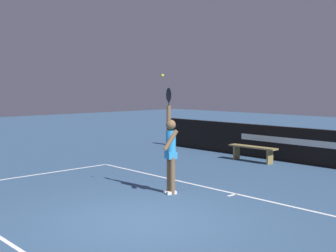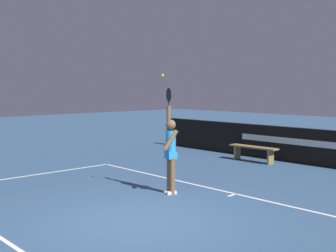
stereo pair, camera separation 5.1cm
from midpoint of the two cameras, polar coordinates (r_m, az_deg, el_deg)
ground_plane at (r=8.33m, az=-4.18°, el=-12.43°), size 60.00×60.00×0.00m
court_lines at (r=8.56m, az=-2.16°, el=-11.92°), size 10.77×5.34×0.00m
back_wall at (r=14.34m, az=20.95°, el=-2.90°), size 14.67×0.21×1.18m
tennis_player at (r=10.12m, az=0.20°, el=-3.17°), size 0.45×0.43×2.51m
tennis_ball at (r=10.08m, az=-0.88°, el=6.72°), size 0.07×0.07×0.07m
courtside_bench_near at (r=14.83m, az=11.08°, el=-3.12°), size 1.78×0.41×0.52m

